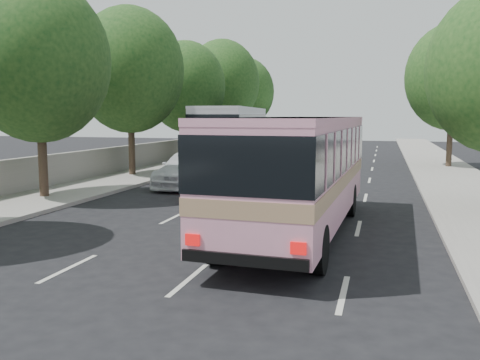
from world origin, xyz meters
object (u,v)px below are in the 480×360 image
(pink_bus, at_px, (299,162))
(white_pickup, at_px, (189,169))
(tour_coach_rear, at_px, (276,131))
(tour_coach_front, at_px, (233,132))
(pink_taxi, at_px, (215,180))

(pink_bus, height_order, white_pickup, pink_bus)
(white_pickup, distance_m, tour_coach_rear, 21.92)
(pink_bus, bearing_deg, tour_coach_front, 114.45)
(pink_bus, relative_size, tour_coach_front, 0.80)
(pink_bus, distance_m, white_pickup, 11.06)
(pink_bus, relative_size, tour_coach_rear, 0.95)
(tour_coach_front, bearing_deg, tour_coach_rear, 83.07)
(pink_bus, xyz_separation_m, tour_coach_front, (-7.04, 17.07, 0.26))
(pink_bus, height_order, tour_coach_rear, pink_bus)
(pink_bus, bearing_deg, tour_coach_rear, 105.03)
(tour_coach_front, bearing_deg, white_pickup, -95.20)
(tour_coach_rear, bearing_deg, pink_bus, -73.47)
(pink_taxi, bearing_deg, white_pickup, 126.14)
(white_pickup, xyz_separation_m, tour_coach_front, (-0.26, 8.43, 1.53))
(pink_bus, height_order, tour_coach_front, tour_coach_front)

